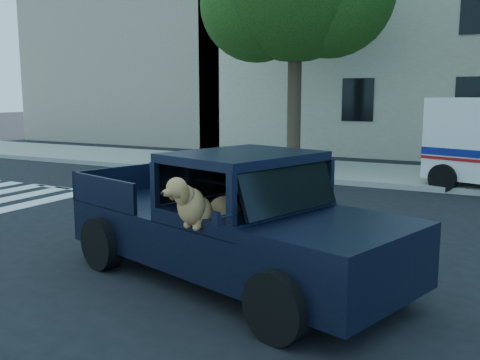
% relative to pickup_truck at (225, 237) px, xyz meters
% --- Properties ---
extents(ground, '(120.00, 120.00, 0.00)m').
position_rel_pickup_truck_xyz_m(ground, '(0.83, 0.65, -0.57)').
color(ground, black).
rests_on(ground, ground).
extents(far_sidewalk, '(60.00, 4.00, 0.15)m').
position_rel_pickup_truck_xyz_m(far_sidewalk, '(0.83, 9.85, -0.50)').
color(far_sidewalk, gray).
rests_on(far_sidewalk, ground).
extents(building_left, '(12.00, 6.00, 8.00)m').
position_rel_pickup_truck_xyz_m(building_left, '(-14.17, 17.15, 3.43)').
color(building_left, tan).
rests_on(building_left, ground).
extents(pickup_truck, '(5.05, 3.14, 1.69)m').
position_rel_pickup_truck_xyz_m(pickup_truck, '(0.00, 0.00, 0.00)').
color(pickup_truck, black).
rests_on(pickup_truck, ground).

